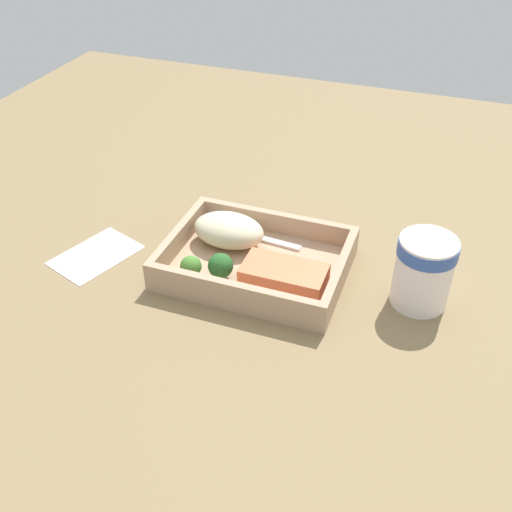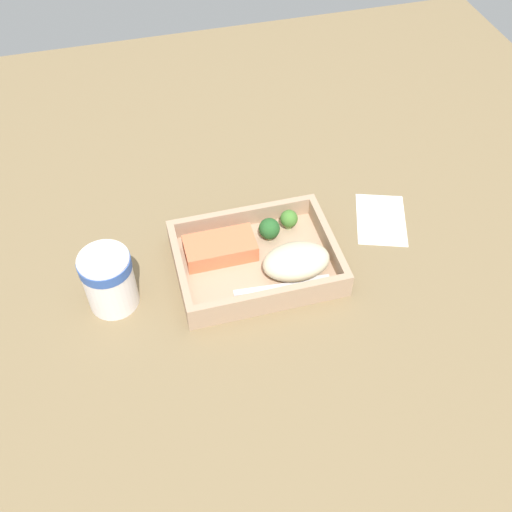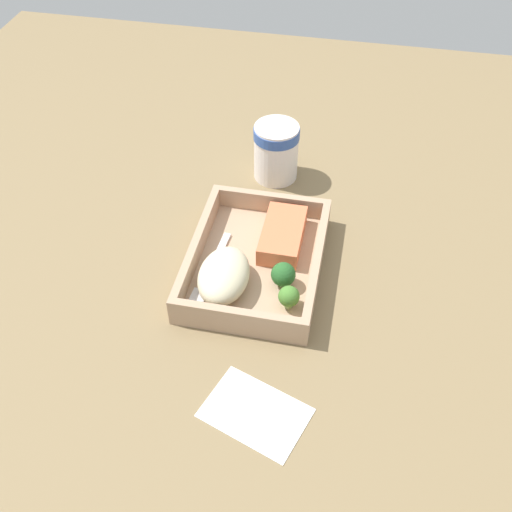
% 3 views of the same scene
% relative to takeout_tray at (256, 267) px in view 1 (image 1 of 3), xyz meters
% --- Properties ---
extents(ground_plane, '(1.60, 1.60, 0.02)m').
position_rel_takeout_tray_xyz_m(ground_plane, '(0.00, 0.00, -0.02)').
color(ground_plane, olive).
extents(takeout_tray, '(0.26, 0.20, 0.01)m').
position_rel_takeout_tray_xyz_m(takeout_tray, '(0.00, 0.00, 0.00)').
color(takeout_tray, tan).
rests_on(takeout_tray, ground_plane).
extents(tray_rim, '(0.26, 0.20, 0.03)m').
position_rel_takeout_tray_xyz_m(tray_rim, '(0.00, 0.00, 0.02)').
color(tray_rim, tan).
rests_on(tray_rim, takeout_tray).
extents(salmon_fillet, '(0.12, 0.06, 0.03)m').
position_rel_takeout_tray_xyz_m(salmon_fillet, '(-0.05, 0.03, 0.02)').
color(salmon_fillet, '#DF7147').
rests_on(salmon_fillet, takeout_tray).
extents(mashed_potatoes, '(0.11, 0.07, 0.05)m').
position_rel_takeout_tray_xyz_m(mashed_potatoes, '(0.06, -0.04, 0.03)').
color(mashed_potatoes, beige).
rests_on(mashed_potatoes, takeout_tray).
extents(broccoli_floret_1, '(0.03, 0.03, 0.04)m').
position_rel_takeout_tray_xyz_m(broccoli_floret_1, '(0.08, 0.06, 0.03)').
color(broccoli_floret_1, '#85A964').
rests_on(broccoli_floret_1, takeout_tray).
extents(broccoli_floret_2, '(0.04, 0.04, 0.04)m').
position_rel_takeout_tray_xyz_m(broccoli_floret_2, '(0.04, 0.05, 0.03)').
color(broccoli_floret_2, '#809A5C').
rests_on(broccoli_floret_2, takeout_tray).
extents(fork, '(0.16, 0.03, 0.00)m').
position_rel_takeout_tray_xyz_m(fork, '(0.04, -0.06, 0.01)').
color(fork, silver).
rests_on(fork, takeout_tray).
extents(paper_cup, '(0.08, 0.08, 0.10)m').
position_rel_takeout_tray_xyz_m(paper_cup, '(-0.24, -0.01, 0.05)').
color(paper_cup, white).
rests_on(paper_cup, ground_plane).
extents(receipt_slip, '(0.12, 0.15, 0.00)m').
position_rel_takeout_tray_xyz_m(receipt_slip, '(0.25, 0.05, -0.00)').
color(receipt_slip, white).
rests_on(receipt_slip, ground_plane).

